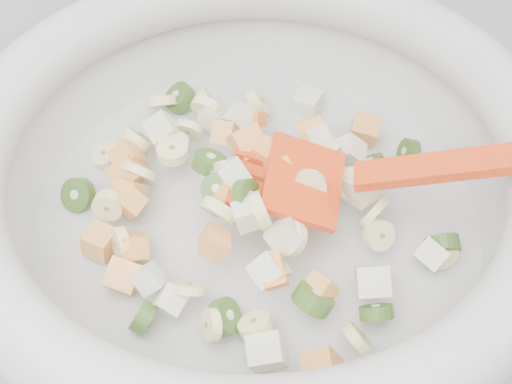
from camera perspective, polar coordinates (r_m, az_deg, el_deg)
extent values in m
cylinder|color=silver|center=(0.56, 0.00, -2.67)|extent=(0.36, 0.36, 0.02)
torus|color=silver|center=(0.50, 0.00, 3.29)|extent=(0.44, 0.44, 0.05)
cylinder|color=#FEFFAA|center=(0.48, -0.06, -10.64)|extent=(0.03, 0.02, 0.02)
cylinder|color=#FEFFAA|center=(0.48, 8.20, -11.60)|extent=(0.03, 0.04, 0.03)
cylinder|color=#FEFFAA|center=(0.54, 14.73, -4.86)|extent=(0.03, 0.01, 0.03)
cylinder|color=#FEFFAA|center=(0.47, -3.62, -10.57)|extent=(0.01, 0.03, 0.03)
cylinder|color=#FEFFAA|center=(0.54, 7.66, 0.71)|extent=(0.04, 0.03, 0.03)
cylinder|color=#FEFFAA|center=(0.53, 9.42, -1.58)|extent=(0.03, 0.03, 0.03)
cylinder|color=#FEFFAA|center=(0.63, -7.56, 7.19)|extent=(0.04, 0.03, 0.03)
cylinder|color=#FEFFAA|center=(0.51, -2.55, 1.11)|extent=(0.02, 0.03, 0.03)
cylinder|color=#FEFFAA|center=(0.59, -9.46, 4.20)|extent=(0.03, 0.04, 0.03)
cylinder|color=#FEFFAA|center=(0.61, 0.19, 7.14)|extent=(0.03, 0.03, 0.03)
cylinder|color=#FEFFAA|center=(0.49, 0.32, -1.49)|extent=(0.02, 0.03, 0.03)
cylinder|color=#FEFFAA|center=(0.60, -4.02, 6.74)|extent=(0.03, 0.03, 0.03)
cylinder|color=#FEFFAA|center=(0.54, -11.74, -1.06)|extent=(0.03, 0.02, 0.03)
cylinder|color=#FEFFAA|center=(0.50, -2.99, -1.51)|extent=(0.03, 0.03, 0.04)
cylinder|color=#FEFFAA|center=(0.62, -3.89, 7.32)|extent=(0.02, 0.03, 0.03)
cylinder|color=#FEFFAA|center=(0.60, -11.91, 2.89)|extent=(0.03, 0.03, 0.02)
cylinder|color=#FEFFAA|center=(0.52, -10.79, -4.04)|extent=(0.02, 0.03, 0.03)
cylinder|color=#FEFFAA|center=(0.57, -6.71, 3.96)|extent=(0.04, 0.03, 0.01)
cylinder|color=#FEFFAA|center=(0.56, -9.33, 1.58)|extent=(0.03, 0.03, 0.03)
cylinder|color=#FEFFAA|center=(0.49, -5.39, -7.69)|extent=(0.03, 0.02, 0.03)
cylinder|color=#FEFFAA|center=(0.49, 2.71, -3.64)|extent=(0.03, 0.04, 0.03)
cylinder|color=#FEFFAA|center=(0.56, -6.71, 3.22)|extent=(0.03, 0.03, 0.01)
cylinder|color=#FEFFAA|center=(0.52, 9.82, -3.43)|extent=(0.03, 0.03, 0.03)
cylinder|color=#FEFFAA|center=(0.56, 5.71, 3.05)|extent=(0.03, 0.03, 0.03)
cylinder|color=#FEFFAA|center=(0.51, 4.26, 0.35)|extent=(0.04, 0.02, 0.04)
cylinder|color=#FEFFAA|center=(0.59, -5.35, 5.05)|extent=(0.03, 0.02, 0.03)
cube|color=#FFA750|center=(0.53, -0.68, 3.89)|extent=(0.03, 0.03, 0.03)
cube|color=#FFA750|center=(0.53, 0.91, 3.03)|extent=(0.02, 0.03, 0.02)
cube|color=#FFA750|center=(0.50, 2.58, -3.10)|extent=(0.03, 0.03, 0.03)
cube|color=#FFA750|center=(0.56, -2.64, 4.78)|extent=(0.03, 0.03, 0.03)
cube|color=#FFA750|center=(0.49, 5.17, -7.72)|extent=(0.03, 0.02, 0.02)
cube|color=#FFA750|center=(0.47, 5.43, -14.14)|extent=(0.03, 0.03, 0.03)
cube|color=#FFA750|center=(0.49, -3.34, -4.06)|extent=(0.03, 0.03, 0.03)
cube|color=#FFA750|center=(0.55, -10.19, -0.19)|extent=(0.03, 0.03, 0.03)
cube|color=#FFA750|center=(0.51, -2.06, -0.28)|extent=(0.03, 0.02, 0.03)
cube|color=#FFA750|center=(0.57, 4.55, 4.83)|extent=(0.03, 0.03, 0.03)
cube|color=#FFA750|center=(0.51, -10.59, -6.65)|extent=(0.03, 0.04, 0.03)
cube|color=#FFA750|center=(0.60, 8.69, 4.98)|extent=(0.03, 0.03, 0.03)
cube|color=#FFA750|center=(0.54, -10.09, -0.79)|extent=(0.03, 0.03, 0.03)
cube|color=#FFA750|center=(0.57, -10.25, 1.62)|extent=(0.03, 0.03, 0.04)
cube|color=#FFA750|center=(0.53, -12.41, -3.90)|extent=(0.03, 0.03, 0.02)
cube|color=#FFA750|center=(0.52, -9.91, -4.25)|extent=(0.03, 0.03, 0.03)
cube|color=#FFA750|center=(0.57, -10.25, 2.75)|extent=(0.03, 0.03, 0.03)
cylinder|color=#64AB39|center=(0.49, 9.61, -9.48)|extent=(0.03, 0.03, 0.03)
cylinder|color=#64AB39|center=(0.50, -0.78, -0.33)|extent=(0.03, 0.03, 0.03)
cylinder|color=#64AB39|center=(0.57, 9.21, 2.22)|extent=(0.03, 0.03, 0.02)
cylinder|color=#64AB39|center=(0.49, -8.97, -9.92)|extent=(0.03, 0.03, 0.03)
cylinder|color=#64AB39|center=(0.57, -14.04, -0.20)|extent=(0.03, 0.04, 0.03)
cylinder|color=#64AB39|center=(0.54, 14.68, -4.12)|extent=(0.04, 0.02, 0.04)
cylinder|color=#64AB39|center=(0.48, -2.49, -9.94)|extent=(0.03, 0.03, 0.03)
cylinder|color=#64AB39|center=(0.52, -3.77, 2.38)|extent=(0.03, 0.03, 0.02)
cylinder|color=#64AB39|center=(0.48, 4.59, -8.58)|extent=(0.03, 0.04, 0.04)
cylinder|color=#64AB39|center=(0.51, -3.12, 0.20)|extent=(0.03, 0.03, 0.03)
cylinder|color=#64AB39|center=(0.63, -6.15, 7.51)|extent=(0.04, 0.04, 0.03)
cylinder|color=#64AB39|center=(0.60, 12.12, 3.12)|extent=(0.02, 0.03, 0.03)
cube|color=#EFE9CB|center=(0.49, -0.88, -1.90)|extent=(0.02, 0.02, 0.02)
cube|color=#EFE9CB|center=(0.58, -1.10, 5.83)|extent=(0.03, 0.03, 0.03)
cube|color=#EFE9CB|center=(0.63, 4.19, 7.07)|extent=(0.03, 0.03, 0.02)
cube|color=#EFE9CB|center=(0.49, 2.33, -3.32)|extent=(0.03, 0.03, 0.03)
cube|color=#EFE9CB|center=(0.47, 0.85, -12.65)|extent=(0.03, 0.03, 0.03)
cube|color=#EFE9CB|center=(0.49, 1.06, -6.28)|extent=(0.03, 0.03, 0.03)
cube|color=#EFE9CB|center=(0.51, -1.99, 1.31)|extent=(0.03, 0.03, 0.03)
cube|color=#EFE9CB|center=(0.56, 7.39, 3.16)|extent=(0.03, 0.03, 0.03)
cube|color=#EFE9CB|center=(0.49, 9.31, -7.09)|extent=(0.03, 0.03, 0.03)
cube|color=#EFE9CB|center=(0.53, 8.33, 0.37)|extent=(0.03, 0.03, 0.03)
cube|color=#EFE9CB|center=(0.58, -7.46, 4.92)|extent=(0.03, 0.03, 0.03)
cube|color=#EFE9CB|center=(0.49, -8.57, -6.87)|extent=(0.03, 0.02, 0.03)
cube|color=#EFE9CB|center=(0.49, -6.90, -8.62)|extent=(0.03, 0.03, 0.03)
cube|color=#EFE9CB|center=(0.60, -3.73, 6.08)|extent=(0.03, 0.02, 0.02)
cube|color=#EFE9CB|center=(0.52, 13.83, -4.90)|extent=(0.03, 0.03, 0.03)
cube|color=#EFE9CB|center=(0.57, 5.34, 4.31)|extent=(0.03, 0.03, 0.03)
cube|color=#EFE9CB|center=(0.54, -0.62, 4.21)|extent=(0.02, 0.02, 0.02)
cube|color=orange|center=(0.51, 2.18, 1.40)|extent=(0.02, 0.03, 0.03)
cube|color=orange|center=(0.54, 3.97, 2.66)|extent=(0.03, 0.03, 0.02)
cube|color=orange|center=(0.58, -0.43, 5.85)|extent=(0.03, 0.03, 0.02)
cube|color=orange|center=(0.48, 1.39, -6.32)|extent=(0.02, 0.03, 0.02)
cube|color=red|center=(0.51, 3.82, 0.86)|extent=(0.08, 0.08, 0.03)
cube|color=red|center=(0.53, -0.16, 2.89)|extent=(0.03, 0.02, 0.02)
cube|color=red|center=(0.52, -0.38, 1.68)|extent=(0.03, 0.02, 0.02)
cube|color=red|center=(0.51, -0.61, 0.42)|extent=(0.03, 0.02, 0.02)
cube|color=red|center=(0.50, -0.84, -0.89)|extent=(0.03, 0.02, 0.02)
cube|color=red|center=(0.49, 19.51, 2.51)|extent=(0.19, 0.10, 0.07)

